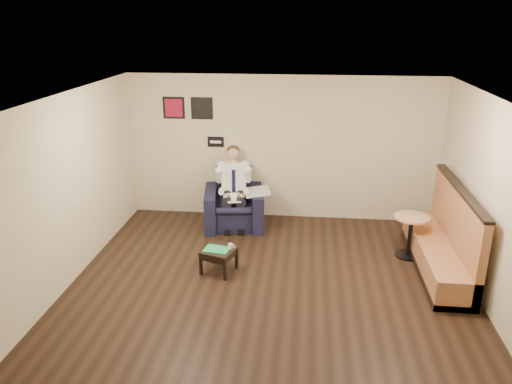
# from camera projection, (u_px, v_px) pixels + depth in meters

# --- Properties ---
(ground) EXTENTS (6.00, 6.00, 0.00)m
(ground) POSITION_uv_depth(u_px,v_px,m) (269.00, 293.00, 7.29)
(ground) COLOR black
(ground) RESTS_ON ground
(wall_back) EXTENTS (6.00, 0.02, 2.80)m
(wall_back) POSITION_uv_depth(u_px,v_px,m) (282.00, 148.00, 9.63)
(wall_back) COLOR beige
(wall_back) RESTS_ON ground
(wall_front) EXTENTS (6.00, 0.02, 2.80)m
(wall_front) POSITION_uv_depth(u_px,v_px,m) (239.00, 336.00, 4.01)
(wall_front) COLOR beige
(wall_front) RESTS_ON ground
(wall_left) EXTENTS (0.02, 6.00, 2.80)m
(wall_left) POSITION_uv_depth(u_px,v_px,m) (61.00, 195.00, 7.13)
(wall_left) COLOR beige
(wall_left) RESTS_ON ground
(wall_right) EXTENTS (0.02, 6.00, 2.80)m
(wall_right) POSITION_uv_depth(u_px,v_px,m) (498.00, 212.00, 6.52)
(wall_right) COLOR beige
(wall_right) RESTS_ON ground
(ceiling) EXTENTS (6.00, 6.00, 0.02)m
(ceiling) POSITION_uv_depth(u_px,v_px,m) (271.00, 101.00, 6.35)
(ceiling) COLOR white
(ceiling) RESTS_ON wall_back
(seating_sign) EXTENTS (0.32, 0.02, 0.20)m
(seating_sign) POSITION_uv_depth(u_px,v_px,m) (216.00, 142.00, 9.72)
(seating_sign) COLOR black
(seating_sign) RESTS_ON wall_back
(art_print_left) EXTENTS (0.42, 0.03, 0.42)m
(art_print_left) POSITION_uv_depth(u_px,v_px,m) (174.00, 108.00, 9.58)
(art_print_left) COLOR maroon
(art_print_left) RESTS_ON wall_back
(art_print_right) EXTENTS (0.42, 0.03, 0.42)m
(art_print_right) POSITION_uv_depth(u_px,v_px,m) (202.00, 108.00, 9.52)
(art_print_right) COLOR black
(art_print_right) RESTS_ON wall_back
(armchair) EXTENTS (1.24, 1.24, 1.05)m
(armchair) POSITION_uv_depth(u_px,v_px,m) (234.00, 199.00, 9.48)
(armchair) COLOR black
(armchair) RESTS_ON ground
(seated_man) EXTENTS (0.84, 1.12, 1.44)m
(seated_man) POSITION_uv_depth(u_px,v_px,m) (234.00, 192.00, 9.28)
(seated_man) COLOR white
(seated_man) RESTS_ON armchair
(lap_papers) EXTENTS (0.31, 0.39, 0.01)m
(lap_papers) POSITION_uv_depth(u_px,v_px,m) (234.00, 198.00, 9.20)
(lap_papers) COLOR white
(lap_papers) RESTS_ON seated_man
(newspaper) EXTENTS (0.57, 0.65, 0.01)m
(newspaper) POSITION_uv_depth(u_px,v_px,m) (257.00, 192.00, 9.32)
(newspaper) COLOR silver
(newspaper) RESTS_ON armchair
(side_table) EXTENTS (0.59, 0.59, 0.39)m
(side_table) POSITION_uv_depth(u_px,v_px,m) (219.00, 260.00, 7.84)
(side_table) COLOR black
(side_table) RESTS_ON ground
(green_folder) EXTENTS (0.42, 0.33, 0.01)m
(green_folder) POSITION_uv_depth(u_px,v_px,m) (217.00, 249.00, 7.77)
(green_folder) COLOR #22AC63
(green_folder) RESTS_ON side_table
(coffee_mug) EXTENTS (0.09, 0.09, 0.08)m
(coffee_mug) POSITION_uv_depth(u_px,v_px,m) (230.00, 246.00, 7.79)
(coffee_mug) COLOR white
(coffee_mug) RESTS_ON side_table
(smartphone) EXTENTS (0.13, 0.11, 0.01)m
(smartphone) POSITION_uv_depth(u_px,v_px,m) (225.00, 246.00, 7.87)
(smartphone) COLOR black
(smartphone) RESTS_ON side_table
(banquette) EXTENTS (0.62, 2.61, 1.34)m
(banquette) POSITION_uv_depth(u_px,v_px,m) (440.00, 229.00, 7.80)
(banquette) COLOR #A3673F
(banquette) RESTS_ON ground
(cafe_table) EXTENTS (0.60, 0.60, 0.72)m
(cafe_table) POSITION_uv_depth(u_px,v_px,m) (410.00, 236.00, 8.29)
(cafe_table) COLOR tan
(cafe_table) RESTS_ON ground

